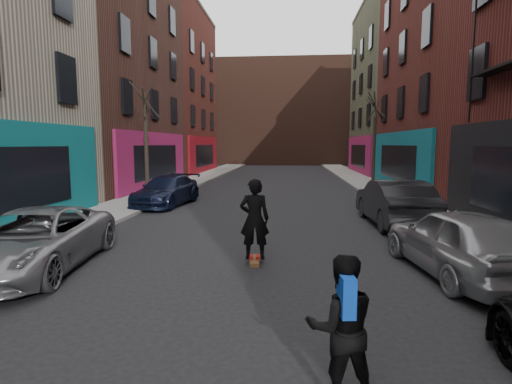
% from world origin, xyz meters
% --- Properties ---
extents(sidewalk_left, '(2.50, 84.00, 0.13)m').
position_xyz_m(sidewalk_left, '(-6.25, 30.00, 0.07)').
color(sidewalk_left, gray).
rests_on(sidewalk_left, ground).
extents(sidewalk_right, '(2.50, 84.00, 0.13)m').
position_xyz_m(sidewalk_right, '(6.25, 30.00, 0.07)').
color(sidewalk_right, gray).
rests_on(sidewalk_right, ground).
extents(building_far, '(40.00, 10.00, 14.00)m').
position_xyz_m(building_far, '(0.00, 56.00, 7.00)').
color(building_far, '#47281E').
rests_on(building_far, ground).
extents(tree_left_far, '(2.00, 2.00, 6.50)m').
position_xyz_m(tree_left_far, '(-6.20, 18.00, 3.38)').
color(tree_left_far, black).
rests_on(tree_left_far, sidewalk_left).
extents(tree_right_far, '(2.00, 2.00, 6.80)m').
position_xyz_m(tree_right_far, '(6.20, 24.00, 3.53)').
color(tree_right_far, black).
rests_on(tree_right_far, sidewalk_right).
extents(parked_left_far, '(2.74, 5.04, 1.34)m').
position_xyz_m(parked_left_far, '(-4.60, 6.59, 0.67)').
color(parked_left_far, gray).
rests_on(parked_left_far, ground).
extents(parked_left_end, '(2.41, 4.81, 1.34)m').
position_xyz_m(parked_left_end, '(-4.60, 16.09, 0.67)').
color(parked_left_end, black).
rests_on(parked_left_end, ground).
extents(parked_right_far, '(2.29, 4.54, 1.48)m').
position_xyz_m(parked_right_far, '(4.60, 6.99, 0.74)').
color(parked_right_far, '#909398').
rests_on(parked_right_far, ground).
extents(parked_right_end, '(1.87, 4.85, 1.57)m').
position_xyz_m(parked_right_end, '(4.60, 12.39, 0.79)').
color(parked_right_end, black).
rests_on(parked_right_end, ground).
extents(skateboard, '(0.28, 0.82, 0.10)m').
position_xyz_m(skateboard, '(0.22, 7.53, 0.05)').
color(skateboard, brown).
rests_on(skateboard, ground).
extents(skateboarder, '(0.73, 0.51, 1.89)m').
position_xyz_m(skateboarder, '(0.22, 7.53, 1.05)').
color(skateboarder, black).
rests_on(skateboarder, skateboard).
extents(pedestrian, '(0.85, 0.70, 1.62)m').
position_xyz_m(pedestrian, '(1.61, 2.60, 0.82)').
color(pedestrian, black).
rests_on(pedestrian, ground).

